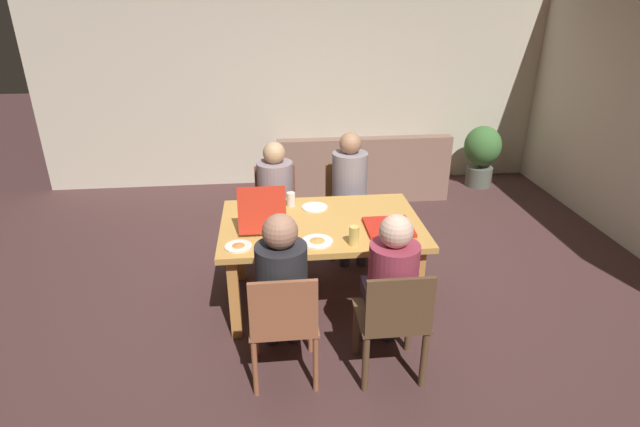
% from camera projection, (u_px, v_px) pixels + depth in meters
% --- Properties ---
extents(ground_plane, '(20.00, 20.00, 0.00)m').
position_uv_depth(ground_plane, '(321.00, 299.00, 4.37)').
color(ground_plane, '#4A2E2D').
extents(back_wall, '(6.62, 0.12, 2.78)m').
position_uv_depth(back_wall, '(297.00, 79.00, 6.50)').
color(back_wall, beige).
rests_on(back_wall, ground).
extents(dining_table, '(1.62, 1.07, 0.74)m').
position_uv_depth(dining_table, '(321.00, 232.00, 4.09)').
color(dining_table, gold).
rests_on(dining_table, ground).
extents(chair_0, '(0.46, 0.44, 0.87)m').
position_uv_depth(chair_0, '(393.00, 321.00, 3.30)').
color(chair_0, brown).
rests_on(chair_0, ground).
extents(person_0, '(0.33, 0.54, 1.20)m').
position_uv_depth(person_0, '(390.00, 279.00, 3.33)').
color(person_0, '#3E3041').
rests_on(person_0, ground).
extents(chair_1, '(0.45, 0.45, 0.88)m').
position_uv_depth(chair_1, '(284.00, 321.00, 3.25)').
color(chair_1, '#9D5D3C').
rests_on(chair_1, ground).
extents(person_1, '(0.34, 0.55, 1.22)m').
position_uv_depth(person_1, '(282.00, 280.00, 3.30)').
color(person_1, '#392D43').
rests_on(person_1, ground).
extents(chair_2, '(0.42, 0.40, 0.87)m').
position_uv_depth(chair_2, '(276.00, 207.00, 5.01)').
color(chair_2, brown).
rests_on(chair_2, ground).
extents(person_2, '(0.35, 0.54, 1.17)m').
position_uv_depth(person_2, '(276.00, 192.00, 4.80)').
color(person_2, '#3B3F45').
rests_on(person_2, ground).
extents(chair_3, '(0.44, 0.45, 0.87)m').
position_uv_depth(chair_3, '(347.00, 204.00, 5.06)').
color(chair_3, brown).
rests_on(chair_3, ground).
extents(person_3, '(0.34, 0.53, 1.25)m').
position_uv_depth(person_3, '(350.00, 186.00, 4.84)').
color(person_3, '#33374A').
rests_on(person_3, ground).
extents(pizza_box_0, '(0.36, 0.45, 0.38)m').
position_uv_depth(pizza_box_0, '(263.00, 218.00, 4.00)').
color(pizza_box_0, red).
rests_on(pizza_box_0, dining_table).
extents(pizza_box_1, '(0.36, 0.36, 0.03)m').
position_uv_depth(pizza_box_1, '(389.00, 227.00, 3.94)').
color(pizza_box_1, red).
rests_on(pizza_box_1, dining_table).
extents(plate_0, '(0.24, 0.24, 0.03)m').
position_uv_depth(plate_0, '(317.00, 241.00, 3.73)').
color(plate_0, white).
rests_on(plate_0, dining_table).
extents(plate_1, '(0.22, 0.22, 0.01)m').
position_uv_depth(plate_1, '(315.00, 207.00, 4.32)').
color(plate_1, white).
rests_on(plate_1, dining_table).
extents(plate_2, '(0.20, 0.20, 0.03)m').
position_uv_depth(plate_2, '(238.00, 246.00, 3.66)').
color(plate_2, white).
rests_on(plate_2, dining_table).
extents(drinking_glass_0, '(0.07, 0.07, 0.11)m').
position_uv_depth(drinking_glass_0, '(248.00, 201.00, 4.32)').
color(drinking_glass_0, '#B64B29').
rests_on(drinking_glass_0, dining_table).
extents(drinking_glass_1, '(0.07, 0.07, 0.15)m').
position_uv_depth(drinking_glass_1, '(354.00, 236.00, 3.67)').
color(drinking_glass_1, '#E3C460').
rests_on(drinking_glass_1, dining_table).
extents(drinking_glass_2, '(0.08, 0.08, 0.12)m').
position_uv_depth(drinking_glass_2, '(291.00, 199.00, 4.34)').
color(drinking_glass_2, silver).
rests_on(drinking_glass_2, dining_table).
extents(couch, '(2.14, 0.80, 0.83)m').
position_uv_depth(couch, '(360.00, 173.00, 6.48)').
color(couch, '#8C6957').
rests_on(couch, ground).
extents(potted_plant, '(0.48, 0.48, 0.82)m').
position_uv_depth(potted_plant, '(482.00, 152.00, 6.69)').
color(potted_plant, '#595D51').
rests_on(potted_plant, ground).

